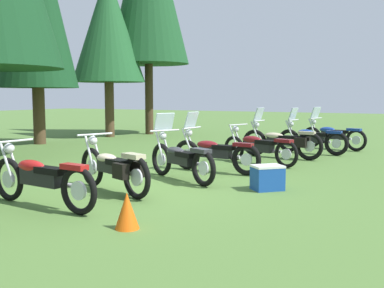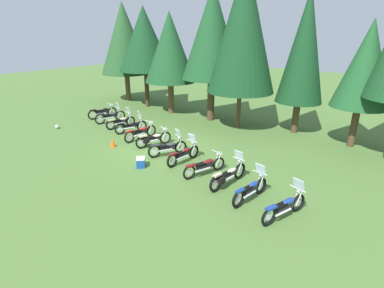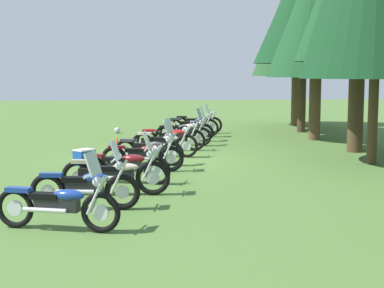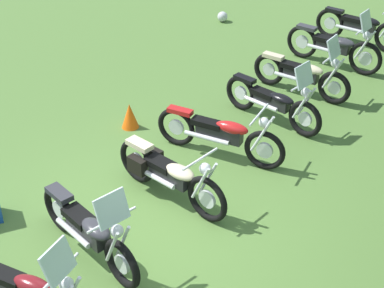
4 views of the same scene
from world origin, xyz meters
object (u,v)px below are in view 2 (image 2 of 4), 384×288
object	(u,v)px
motorcycle_1	(111,116)
motorcycle_4	(141,132)
pine_tree_2	(170,48)
motorcycle_0	(103,112)
motorcycle_9	(228,175)
motorcycle_2	(121,121)
motorcycle_3	(131,126)
pine_tree_6	(366,65)
picnic_cooler	(141,162)
motorcycle_10	(251,190)
motorcycle_11	(285,206)
motorcycle_8	(205,166)
motorcycle_5	(153,139)
dropped_helmet	(57,127)
pine_tree_4	(243,28)
motorcycle_6	(168,147)
pine_tree_1	(144,39)
pine_tree_0	(124,39)
pine_tree_5	(304,47)
traffic_cone	(113,143)
pine_tree_3	(212,33)
motorcycle_7	(184,154)

from	to	relation	value
motorcycle_1	motorcycle_4	xyz separation A→B (m)	(4.37, -1.07, -0.02)
motorcycle_1	pine_tree_2	distance (m)	6.70
motorcycle_0	motorcycle_9	distance (m)	13.35
motorcycle_2	motorcycle_4	world-z (taller)	motorcycle_2
motorcycle_3	pine_tree_6	size ratio (longest dim) A/B	0.30
motorcycle_1	picnic_cooler	size ratio (longest dim) A/B	3.32
pine_tree_6	motorcycle_3	bearing A→B (deg)	-151.56
motorcycle_10	motorcycle_11	size ratio (longest dim) A/B	0.99
motorcycle_8	pine_tree_2	distance (m)	12.14
motorcycle_5	motorcycle_11	bearing A→B (deg)	-83.39
dropped_helmet	pine_tree_4	bearing A→B (deg)	39.67
pine_tree_6	picnic_cooler	bearing A→B (deg)	-127.49
motorcycle_3	motorcycle_6	size ratio (longest dim) A/B	1.02
motorcycle_4	dropped_helmet	size ratio (longest dim) A/B	8.84
pine_tree_1	dropped_helmet	bearing A→B (deg)	-90.87
motorcycle_3	motorcycle_8	distance (m)	7.56
pine_tree_0	pine_tree_5	xyz separation A→B (m)	(15.81, 0.55, -0.23)
motorcycle_11	pine_tree_0	xyz separation A→B (m)	(-19.19, 9.01, 5.04)
pine_tree_5	motorcycle_9	bearing A→B (deg)	-86.64
pine_tree_0	picnic_cooler	size ratio (longest dim) A/B	12.83
dropped_helmet	pine_tree_2	bearing A→B (deg)	68.01
motorcycle_9	pine_tree_2	xyz separation A→B (m)	(-10.04, 7.36, 4.51)
traffic_cone	motorcycle_8	bearing A→B (deg)	4.49
motorcycle_8	pine_tree_3	bearing A→B (deg)	51.78
pine_tree_2	pine_tree_6	world-z (taller)	pine_tree_2
motorcycle_1	motorcycle_6	world-z (taller)	motorcycle_1
motorcycle_4	motorcycle_7	size ratio (longest dim) A/B	1.06
pine_tree_3	motorcycle_5	bearing A→B (deg)	-84.65
motorcycle_1	dropped_helmet	world-z (taller)	motorcycle_1
motorcycle_11	pine_tree_2	size ratio (longest dim) A/B	0.29
motorcycle_6	motorcycle_9	distance (m)	4.31
pine_tree_2	pine_tree_3	bearing A→B (deg)	5.30
motorcycle_8	motorcycle_9	size ratio (longest dim) A/B	0.94
motorcycle_10	motorcycle_0	bearing A→B (deg)	83.61
pine_tree_4	motorcycle_9	bearing A→B (deg)	-62.15
motorcycle_3	pine_tree_3	distance (m)	8.23
motorcycle_5	motorcycle_10	distance (m)	7.37
motorcycle_4	pine_tree_2	xyz separation A→B (m)	(-2.83, 5.78, 4.53)
picnic_cooler	pine_tree_3	bearing A→B (deg)	103.64
motorcycle_7	dropped_helmet	distance (m)	10.31
motorcycle_10	pine_tree_2	bearing A→B (deg)	62.59
motorcycle_11	dropped_helmet	distance (m)	16.10
pine_tree_3	pine_tree_5	xyz separation A→B (m)	(5.92, 1.08, -0.75)
pine_tree_2	picnic_cooler	bearing A→B (deg)	-55.77
motorcycle_6	pine_tree_3	distance (m)	9.13
motorcycle_1	pine_tree_2	size ratio (longest dim) A/B	0.29
motorcycle_3	picnic_cooler	size ratio (longest dim) A/B	3.09
motorcycle_7	traffic_cone	xyz separation A→B (m)	(-4.52, -0.93, -0.22)
motorcycle_2	pine_tree_1	world-z (taller)	pine_tree_1
motorcycle_7	dropped_helmet	world-z (taller)	motorcycle_7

